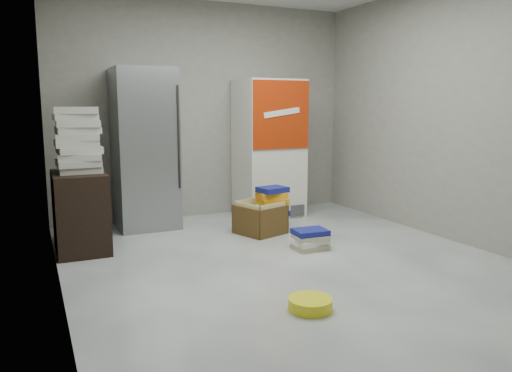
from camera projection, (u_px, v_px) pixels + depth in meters
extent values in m
plane|color=silver|center=(296.00, 267.00, 4.57)|extent=(5.00, 5.00, 0.00)
cube|color=gray|center=(206.00, 111.00, 6.60)|extent=(4.00, 0.04, 2.80)
cube|color=gray|center=(52.00, 114.00, 3.53)|extent=(0.04, 5.00, 2.80)
cube|color=gray|center=(467.00, 112.00, 5.17)|extent=(0.04, 5.00, 2.80)
cube|color=#979A9E|center=(145.00, 149.00, 5.97)|extent=(0.70, 0.70, 1.90)
cylinder|color=#333333|center=(179.00, 137.00, 5.75)|extent=(0.02, 0.02, 1.19)
cube|color=silver|center=(269.00, 148.00, 6.65)|extent=(0.80, 0.70, 1.80)
cube|color=#A42607|center=(281.00, 115.00, 6.26)|extent=(0.78, 0.02, 0.85)
cube|color=white|center=(282.00, 113.00, 6.24)|extent=(0.50, 0.01, 0.14)
cube|color=#3F3F3F|center=(281.00, 212.00, 6.45)|extent=(0.70, 0.02, 0.15)
cube|color=black|center=(80.00, 212.00, 5.06)|extent=(0.50, 0.80, 0.80)
cube|color=beige|center=(80.00, 169.00, 5.00)|extent=(0.40, 0.40, 0.06)
cube|color=beige|center=(78.00, 163.00, 4.97)|extent=(0.41, 0.41, 0.06)
cube|color=beige|center=(79.00, 156.00, 4.96)|extent=(0.42, 0.42, 0.06)
cube|color=beige|center=(79.00, 150.00, 4.96)|extent=(0.42, 0.42, 0.06)
cube|color=beige|center=(76.00, 143.00, 4.94)|extent=(0.40, 0.40, 0.06)
cube|color=beige|center=(77.00, 137.00, 4.94)|extent=(0.41, 0.41, 0.06)
cube|color=beige|center=(78.00, 130.00, 4.94)|extent=(0.42, 0.42, 0.06)
cube|color=beige|center=(78.00, 123.00, 4.92)|extent=(0.41, 0.41, 0.06)
cube|color=beige|center=(75.00, 117.00, 4.91)|extent=(0.41, 0.41, 0.06)
cube|color=beige|center=(76.00, 110.00, 4.89)|extent=(0.42, 0.42, 0.06)
cube|color=tan|center=(271.00, 228.00, 5.87)|extent=(0.34, 0.27, 0.07)
cube|color=tan|center=(272.00, 224.00, 5.83)|extent=(0.33, 0.27, 0.06)
cube|color=white|center=(273.00, 218.00, 5.83)|extent=(0.32, 0.26, 0.07)
cube|color=navy|center=(274.00, 212.00, 5.83)|extent=(0.33, 0.26, 0.06)
cube|color=white|center=(273.00, 207.00, 5.82)|extent=(0.35, 0.29, 0.07)
cube|color=orange|center=(273.00, 201.00, 5.81)|extent=(0.33, 0.26, 0.07)
cube|color=orange|center=(272.00, 195.00, 5.80)|extent=(0.33, 0.27, 0.08)
cube|color=navy|center=(273.00, 190.00, 5.78)|extent=(0.36, 0.31, 0.06)
cube|color=tan|center=(310.00, 247.00, 5.14)|extent=(0.34, 0.27, 0.05)
cube|color=white|center=(310.00, 241.00, 5.14)|extent=(0.36, 0.30, 0.05)
cube|color=tan|center=(310.00, 237.00, 5.11)|extent=(0.38, 0.32, 0.05)
cube|color=navy|center=(310.00, 232.00, 5.11)|extent=(0.36, 0.29, 0.06)
cube|color=gold|center=(260.00, 233.00, 5.78)|extent=(0.56, 0.56, 0.01)
cube|color=brown|center=(247.00, 216.00, 5.92)|extent=(0.44, 0.17, 0.33)
cube|color=brown|center=(274.00, 222.00, 5.60)|extent=(0.44, 0.17, 0.33)
cube|color=brown|center=(246.00, 222.00, 5.60)|extent=(0.17, 0.44, 0.33)
cube|color=brown|center=(274.00, 216.00, 5.91)|extent=(0.17, 0.44, 0.33)
cube|color=gold|center=(248.00, 214.00, 5.90)|extent=(0.41, 0.15, 0.38)
cube|color=gold|center=(273.00, 220.00, 5.61)|extent=(0.41, 0.15, 0.38)
cube|color=gold|center=(247.00, 220.00, 5.61)|extent=(0.15, 0.41, 0.38)
cube|color=gold|center=(273.00, 215.00, 5.90)|extent=(0.15, 0.41, 0.38)
cylinder|color=yellow|center=(310.00, 304.00, 3.60)|extent=(0.42, 0.42, 0.09)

